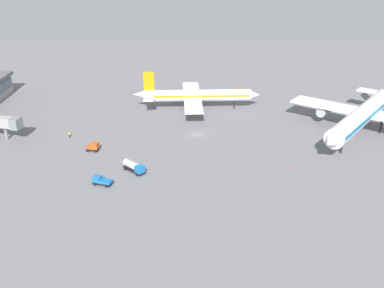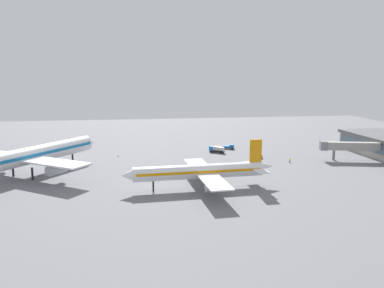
{
  "view_description": "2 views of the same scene",
  "coord_description": "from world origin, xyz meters",
  "px_view_note": "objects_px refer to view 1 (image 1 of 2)",
  "views": [
    {
      "loc": [
        121.48,
        -0.15,
        50.2
      ],
      "look_at": [
        17.21,
        -1.32,
        4.48
      ],
      "focal_mm": 42.51,
      "sensor_mm": 36.0,
      "label": 1
    },
    {
      "loc": [
        -120.66,
        17.48,
        30.28
      ],
      "look_at": [
        14.72,
        -3.87,
        5.41
      ],
      "focal_mm": 35.97,
      "sensor_mm": 36.0,
      "label": 2
    }
  ],
  "objects_px": {
    "airplane_taxiing": "(365,113)",
    "baggage_tug": "(94,147)",
    "safety_cone_near_gate": "(291,168)",
    "pushback_tractor": "(101,181)",
    "fuel_truck": "(134,167)",
    "airplane_at_gate": "(196,96)",
    "ground_crew_worker": "(69,135)"
  },
  "relations": [
    {
      "from": "airplane_taxiing",
      "to": "fuel_truck",
      "type": "relative_size",
      "value": 8.16
    },
    {
      "from": "airplane_taxiing",
      "to": "pushback_tractor",
      "type": "distance_m",
      "value": 76.89
    },
    {
      "from": "pushback_tractor",
      "to": "baggage_tug",
      "type": "distance_m",
      "value": 19.4
    },
    {
      "from": "airplane_taxiing",
      "to": "pushback_tractor",
      "type": "height_order",
      "value": "airplane_taxiing"
    },
    {
      "from": "airplane_taxiing",
      "to": "safety_cone_near_gate",
      "type": "bearing_deg",
      "value": -10.91
    },
    {
      "from": "airplane_at_gate",
      "to": "baggage_tug",
      "type": "distance_m",
      "value": 43.72
    },
    {
      "from": "baggage_tug",
      "to": "ground_crew_worker",
      "type": "height_order",
      "value": "baggage_tug"
    },
    {
      "from": "airplane_at_gate",
      "to": "fuel_truck",
      "type": "bearing_deg",
      "value": -110.65
    },
    {
      "from": "baggage_tug",
      "to": "safety_cone_near_gate",
      "type": "relative_size",
      "value": 5.87
    },
    {
      "from": "airplane_at_gate",
      "to": "pushback_tractor",
      "type": "distance_m",
      "value": 56.97
    },
    {
      "from": "fuel_truck",
      "to": "pushback_tractor",
      "type": "distance_m",
      "value": 9.25
    },
    {
      "from": "fuel_truck",
      "to": "pushback_tractor",
      "type": "relative_size",
      "value": 1.23
    },
    {
      "from": "fuel_truck",
      "to": "airplane_at_gate",
      "type": "bearing_deg",
      "value": 115.75
    },
    {
      "from": "airplane_at_gate",
      "to": "airplane_taxiing",
      "type": "distance_m",
      "value": 52.77
    },
    {
      "from": "airplane_taxiing",
      "to": "safety_cone_near_gate",
      "type": "relative_size",
      "value": 79.9
    },
    {
      "from": "pushback_tractor",
      "to": "airplane_at_gate",
      "type": "bearing_deg",
      "value": -93.75
    },
    {
      "from": "airplane_taxiing",
      "to": "fuel_truck",
      "type": "distance_m",
      "value": 68.28
    },
    {
      "from": "airplane_at_gate",
      "to": "pushback_tractor",
      "type": "relative_size",
      "value": 8.82
    },
    {
      "from": "airplane_taxiing",
      "to": "fuel_truck",
      "type": "height_order",
      "value": "airplane_taxiing"
    },
    {
      "from": "pushback_tractor",
      "to": "safety_cone_near_gate",
      "type": "height_order",
      "value": "pushback_tractor"
    },
    {
      "from": "fuel_truck",
      "to": "baggage_tug",
      "type": "bearing_deg",
      "value": 179.06
    },
    {
      "from": "airplane_at_gate",
      "to": "pushback_tractor",
      "type": "xyz_separation_m",
      "value": [
        52.66,
        -21.42,
        -3.69
      ]
    },
    {
      "from": "safety_cone_near_gate",
      "to": "ground_crew_worker",
      "type": "bearing_deg",
      "value": -107.98
    },
    {
      "from": "airplane_taxiing",
      "to": "baggage_tug",
      "type": "height_order",
      "value": "airplane_taxiing"
    },
    {
      "from": "safety_cone_near_gate",
      "to": "pushback_tractor",
      "type": "bearing_deg",
      "value": -79.26
    },
    {
      "from": "pushback_tractor",
      "to": "baggage_tug",
      "type": "xyz_separation_m",
      "value": [
        -18.55,
        -5.69,
        0.19
      ]
    },
    {
      "from": "airplane_at_gate",
      "to": "fuel_truck",
      "type": "distance_m",
      "value": 48.62
    },
    {
      "from": "safety_cone_near_gate",
      "to": "airplane_at_gate",
      "type": "bearing_deg",
      "value": -152.2
    },
    {
      "from": "fuel_truck",
      "to": "ground_crew_worker",
      "type": "relative_size",
      "value": 3.52
    },
    {
      "from": "airplane_at_gate",
      "to": "baggage_tug",
      "type": "relative_size",
      "value": 11.96
    },
    {
      "from": "pushback_tractor",
      "to": "baggage_tug",
      "type": "relative_size",
      "value": 1.36
    },
    {
      "from": "baggage_tug",
      "to": "airplane_taxiing",
      "type": "bearing_deg",
      "value": 21.68
    }
  ]
}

